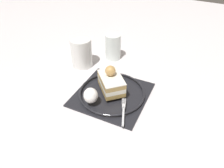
# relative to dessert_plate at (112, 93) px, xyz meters

# --- Properties ---
(ground_plane) EXTENTS (2.40, 2.40, 0.00)m
(ground_plane) POSITION_rel_dessert_plate_xyz_m (0.01, 0.01, -0.01)
(ground_plane) COLOR silver
(dessert_plate) EXTENTS (0.23, 0.23, 0.02)m
(dessert_plate) POSITION_rel_dessert_plate_xyz_m (0.00, 0.00, 0.00)
(dessert_plate) COLOR black
(dessert_plate) RESTS_ON ground_plane
(cake_slice) EXTENTS (0.12, 0.12, 0.08)m
(cake_slice) POSITION_rel_dessert_plate_xyz_m (-0.01, -0.01, 0.04)
(cake_slice) COLOR #B18E4A
(cake_slice) RESTS_ON dessert_plate
(whipped_cream_dollop) EXTENTS (0.04, 0.04, 0.05)m
(whipped_cream_dollop) POSITION_rel_dessert_plate_xyz_m (0.07, -0.04, 0.03)
(whipped_cream_dollop) COLOR white
(whipped_cream_dollop) RESTS_ON dessert_plate
(fork) EXTENTS (0.10, 0.05, 0.00)m
(fork) POSITION_rel_dessert_plate_xyz_m (0.07, 0.07, 0.01)
(fork) COLOR silver
(fork) RESTS_ON dessert_plate
(drink_glass_near) EXTENTS (0.06, 0.06, 0.10)m
(drink_glass_near) POSITION_rel_dessert_plate_xyz_m (-0.21, -0.10, 0.04)
(drink_glass_near) COLOR white
(drink_glass_near) RESTS_ON ground_plane
(drink_glass_far) EXTENTS (0.08, 0.08, 0.11)m
(drink_glass_far) POSITION_rel_dessert_plate_xyz_m (-0.11, -0.19, 0.04)
(drink_glass_far) COLOR white
(drink_glass_far) RESTS_ON ground_plane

